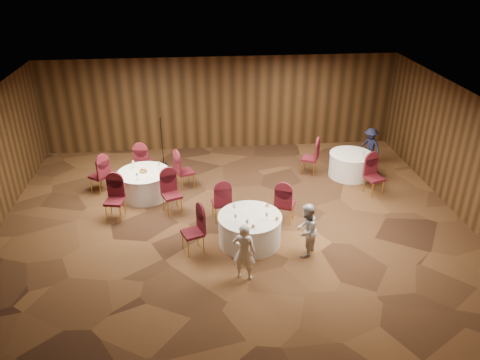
{
  "coord_description": "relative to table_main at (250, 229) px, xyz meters",
  "views": [
    {
      "loc": [
        -0.84,
        -10.38,
        6.52
      ],
      "look_at": [
        0.2,
        0.2,
        1.1
      ],
      "focal_mm": 35.0,
      "sensor_mm": 36.0,
      "label": 1
    }
  ],
  "objects": [
    {
      "name": "tabletop_left",
      "position": [
        -2.71,
        2.65,
        0.45
      ],
      "size": [
        0.81,
        0.84,
        0.22
      ],
      "color": "silver",
      "rests_on": "table_left"
    },
    {
      "name": "woman_a",
      "position": [
        -0.28,
        -1.33,
        0.3
      ],
      "size": [
        0.57,
        0.46,
        1.36
      ],
      "primitive_type": "imported",
      "rotation": [
        0.0,
        0.0,
        2.83
      ],
      "color": "white",
      "rests_on": "ground"
    },
    {
      "name": "room_shell",
      "position": [
        -0.32,
        0.99,
        1.59
      ],
      "size": [
        12.0,
        12.0,
        12.0
      ],
      "color": "silver",
      "rests_on": "ground"
    },
    {
      "name": "chairs_main",
      "position": [
        -0.32,
        0.61,
        0.12
      ],
      "size": [
        3.06,
        1.99,
        1.0
      ],
      "color": "#420D1A",
      "rests_on": "ground"
    },
    {
      "name": "table_main",
      "position": [
        0.0,
        0.0,
        0.0
      ],
      "size": [
        1.52,
        1.52,
        0.74
      ],
      "color": "white",
      "rests_on": "ground"
    },
    {
      "name": "table_right",
      "position": [
        3.53,
        3.32,
        0.0
      ],
      "size": [
        1.32,
        1.32,
        0.74
      ],
      "color": "white",
      "rests_on": "ground"
    },
    {
      "name": "man_c",
      "position": [
        4.42,
        4.15,
        0.24
      ],
      "size": [
        0.81,
        0.91,
        1.23
      ],
      "primitive_type": "imported",
      "rotation": [
        0.0,
        0.0,
        5.28
      ],
      "color": "#161831",
      "rests_on": "ground"
    },
    {
      "name": "tabletop_main",
      "position": [
        0.12,
        -0.14,
        0.46
      ],
      "size": [
        1.08,
        1.06,
        0.22
      ],
      "color": "silver",
      "rests_on": "table_main"
    },
    {
      "name": "tabletop_right",
      "position": [
        3.77,
        3.04,
        0.52
      ],
      "size": [
        0.08,
        0.08,
        0.22
      ],
      "color": "silver",
      "rests_on": "table_right"
    },
    {
      "name": "chairs_left",
      "position": [
        -2.74,
        2.62,
        0.12
      ],
      "size": [
        3.17,
        2.98,
        1.0
      ],
      "color": "#420D1A",
      "rests_on": "ground"
    },
    {
      "name": "woman_b",
      "position": [
        1.22,
        -0.61,
        0.28
      ],
      "size": [
        0.76,
        0.81,
        1.32
      ],
      "primitive_type": "imported",
      "rotation": [
        0.0,
        0.0,
        4.17
      ],
      "color": "#B9B8BE",
      "rests_on": "ground"
    },
    {
      "name": "chairs_right",
      "position": [
        3.08,
        2.89,
        0.12
      ],
      "size": [
        2.2,
        2.21,
        1.0
      ],
      "color": "#420D1A",
      "rests_on": "ground"
    },
    {
      "name": "table_left",
      "position": [
        -2.71,
        2.65,
        0.0
      ],
      "size": [
        1.48,
        1.48,
        0.74
      ],
      "color": "white",
      "rests_on": "ground"
    },
    {
      "name": "ground",
      "position": [
        -0.32,
        0.99,
        -0.38
      ],
      "size": [
        12.0,
        12.0,
        0.0
      ],
      "primitive_type": "plane",
      "color": "black",
      "rests_on": "ground"
    },
    {
      "name": "mic_stand",
      "position": [
        -2.29,
        4.7,
        0.08
      ],
      "size": [
        0.24,
        0.24,
        1.58
      ],
      "color": "black",
      "rests_on": "ground"
    }
  ]
}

